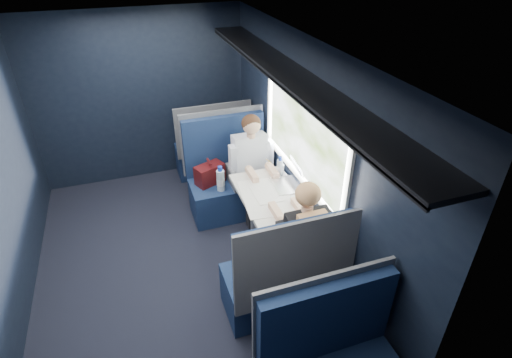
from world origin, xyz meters
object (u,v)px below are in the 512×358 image
object	(u,v)px
seat_bay_near	(229,181)
cup	(281,168)
table	(268,200)
man	(253,163)
woman	(302,235)
seat_bay_far	(282,280)
seat_row_front	(212,149)
bottle_small	(280,167)
laptop	(291,179)

from	to	relation	value
seat_bay_near	cup	distance (m)	0.79
table	man	world-z (taller)	man
table	cup	size ratio (longest dim) A/B	11.61
man	woman	distance (m)	1.41
table	seat_bay_far	distance (m)	0.93
table	seat_bay_near	xyz separation A→B (m)	(-0.19, 0.87, -0.24)
seat_row_front	cup	distance (m)	1.55
bottle_small	seat_bay_far	bearing A→B (deg)	-110.24
seat_row_front	woman	size ratio (longest dim) A/B	0.88
seat_bay_far	seat_row_front	xyz separation A→B (m)	(0.00, 2.67, -0.00)
seat_bay_far	man	world-z (taller)	man
seat_row_front	bottle_small	world-z (taller)	seat_row_front
table	man	size ratio (longest dim) A/B	0.76
seat_bay_near	bottle_small	size ratio (longest dim) A/B	5.33
seat_bay_far	cup	bearing A→B (deg)	68.98
table	seat_row_front	bearing A→B (deg)	95.80
man	woman	bearing A→B (deg)	-90.00
seat_bay_far	man	distance (m)	1.62
seat_row_front	bottle_small	xyz separation A→B (m)	(0.44, -1.49, 0.43)
laptop	cup	xyz separation A→B (m)	(0.00, 0.29, -0.03)
man	laptop	distance (m)	0.67
seat_row_front	laptop	xyz separation A→B (m)	(0.48, -1.72, 0.40)
man	cup	world-z (taller)	man
bottle_small	man	bearing A→B (deg)	115.38
seat_bay_near	laptop	world-z (taller)	seat_bay_near
laptop	cup	world-z (taller)	laptop
seat_bay_far	woman	distance (m)	0.43
seat_bay_near	man	size ratio (longest dim) A/B	0.95
seat_row_front	woman	bearing A→B (deg)	-84.30
table	seat_bay_near	bearing A→B (deg)	102.56
bottle_small	table	bearing A→B (deg)	-129.53
man	bottle_small	bearing A→B (deg)	-64.62
seat_bay_near	seat_row_front	distance (m)	0.92
laptop	table	bearing A→B (deg)	-164.83
seat_bay_far	bottle_small	distance (m)	1.33
table	seat_bay_far	world-z (taller)	seat_bay_far
woman	bottle_small	bearing A→B (deg)	79.62
man	table	bearing A→B (deg)	-95.52
seat_bay_near	man	bearing A→B (deg)	-33.58
table	bottle_small	world-z (taller)	bottle_small
seat_bay_near	bottle_small	world-z (taller)	seat_bay_near
table	bottle_small	size ratio (longest dim) A/B	4.23
bottle_small	seat_row_front	bearing A→B (deg)	106.31
cup	man	bearing A→B (deg)	125.32
seat_row_front	bottle_small	distance (m)	1.61
table	seat_row_front	world-z (taller)	seat_row_front
table	bottle_small	distance (m)	0.44
seat_row_front	man	bearing A→B (deg)	-77.17
table	seat_bay_near	world-z (taller)	seat_bay_near
seat_row_front	seat_bay_near	bearing A→B (deg)	-90.74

